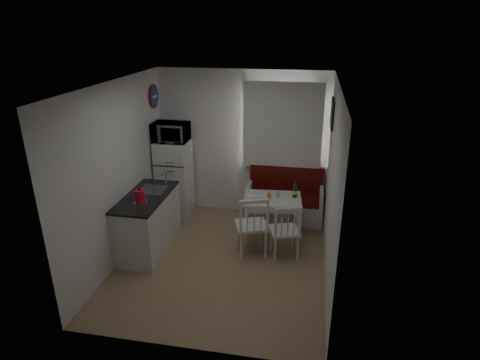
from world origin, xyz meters
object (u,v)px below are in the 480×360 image
(kitchen_counter, at_px, (148,222))
(kettle, at_px, (140,196))
(dining_table, at_px, (272,202))
(microwave, at_px, (171,132))
(bench, at_px, (284,203))
(fridge, at_px, (175,178))
(wine_bottle, at_px, (295,189))
(chair_left, at_px, (251,220))
(chair_right, at_px, (284,226))

(kitchen_counter, relative_size, kettle, 5.54)
(dining_table, xyz_separation_m, microwave, (-1.82, 0.47, 0.95))
(bench, xyz_separation_m, fridge, (-1.98, -0.11, 0.38))
(dining_table, xyz_separation_m, wine_bottle, (0.35, 0.10, 0.22))
(chair_left, relative_size, wine_bottle, 2.00)
(kitchen_counter, bearing_deg, chair_left, 1.89)
(dining_table, bearing_deg, microwave, 160.10)
(kettle, bearing_deg, kitchen_counter, 99.68)
(fridge, xyz_separation_m, wine_bottle, (2.17, -0.42, 0.13))
(fridge, distance_m, microwave, 0.87)
(dining_table, relative_size, fridge, 0.70)
(kitchen_counter, relative_size, fridge, 0.94)
(chair_left, height_order, kettle, kettle)
(kettle, distance_m, wine_bottle, 2.42)
(fridge, distance_m, kettle, 1.57)
(chair_right, distance_m, kettle, 2.13)
(bench, distance_m, dining_table, 0.72)
(fridge, bearing_deg, microwave, -90.00)
(bench, relative_size, microwave, 2.25)
(dining_table, xyz_separation_m, chair_left, (-0.25, -0.67, -0.01))
(bench, height_order, chair_right, bench)
(dining_table, xyz_separation_m, kettle, (-1.79, -1.01, 0.41))
(kitchen_counter, distance_m, chair_left, 1.60)
(kitchen_counter, bearing_deg, chair_right, 1.69)
(microwave, xyz_separation_m, kettle, (0.03, -1.48, -0.55))
(kettle, bearing_deg, microwave, 91.16)
(microwave, bearing_deg, bench, 4.65)
(kitchen_counter, relative_size, microwave, 2.20)
(kettle, bearing_deg, chair_right, 9.78)
(chair_left, bearing_deg, bench, 52.79)
(bench, relative_size, fridge, 0.96)
(wine_bottle, bearing_deg, dining_table, -164.05)
(kitchen_counter, height_order, kettle, kitchen_counter)
(fridge, height_order, kettle, fridge)
(fridge, bearing_deg, wine_bottle, -10.97)
(kitchen_counter, xyz_separation_m, dining_table, (1.84, 0.72, 0.16))
(dining_table, relative_size, kettle, 4.11)
(microwave, height_order, wine_bottle, microwave)
(chair_left, relative_size, fridge, 0.41)
(bench, xyz_separation_m, microwave, (-1.98, -0.16, 1.25))
(chair_right, relative_size, kettle, 2.18)
(kettle, height_order, wine_bottle, kettle)
(bench, relative_size, wine_bottle, 4.64)
(kitchen_counter, height_order, chair_right, kitchen_counter)
(dining_table, height_order, microwave, microwave)
(fridge, relative_size, kettle, 5.89)
(microwave, bearing_deg, chair_left, -35.98)
(dining_table, height_order, chair_right, chair_right)
(chair_left, bearing_deg, chair_right, -18.73)
(dining_table, xyz_separation_m, fridge, (-1.82, 0.52, 0.09))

